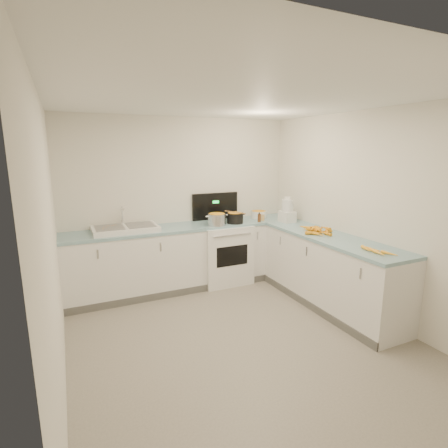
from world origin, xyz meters
name	(u,v)px	position (x,y,z in m)	size (l,w,h in m)	color
floor	(241,339)	(0.00, 0.00, 0.00)	(3.50, 4.00, 0.00)	gray
ceiling	(244,98)	(0.00, 0.00, 2.50)	(3.50, 4.00, 0.00)	silver
wall_back	(181,202)	(0.00, 2.00, 1.25)	(3.50, 2.50, 0.00)	silver
wall_front	(427,306)	(0.00, -2.00, 1.25)	(3.50, 2.50, 0.00)	silver
wall_left	(52,248)	(-1.75, 0.00, 1.25)	(4.00, 2.50, 0.00)	silver
wall_right	(369,215)	(1.75, 0.00, 1.25)	(4.00, 2.50, 0.00)	silver
counter_back	(189,256)	(0.00, 1.70, 0.47)	(3.50, 0.62, 0.94)	white
counter_right	(329,271)	(1.45, 0.30, 0.47)	(0.62, 2.20, 0.94)	white
stove	(223,252)	(0.55, 1.69, 0.47)	(0.76, 0.65, 1.36)	white
sink	(125,229)	(-0.90, 1.70, 0.98)	(0.86, 0.52, 0.31)	white
steel_pot	(217,220)	(0.38, 1.53, 1.02)	(0.26, 0.26, 0.19)	silver
black_pot	(235,219)	(0.70, 1.56, 1.01)	(0.25, 0.25, 0.18)	black
wooden_spoon	(235,212)	(0.70, 1.56, 1.11)	(0.02, 0.02, 0.39)	#AD7A47
mixing_bowl	(259,215)	(1.23, 1.75, 1.00)	(0.25, 0.25, 0.12)	white
extract_bottle	(259,218)	(1.07, 1.48, 1.00)	(0.05, 0.05, 0.12)	#593319
spice_jar	(263,217)	(1.18, 1.55, 0.99)	(0.06, 0.06, 0.10)	#E5B266
food_processor	(287,211)	(1.46, 1.30, 1.11)	(0.19, 0.23, 0.39)	white
carrot_pile	(316,230)	(1.40, 0.53, 0.98)	(0.44, 0.47, 0.09)	#F9A51E
peeled_carrots	(376,251)	(1.37, -0.48, 0.96)	(0.17, 0.42, 0.04)	#FFAD26
peelings	(110,227)	(-1.09, 1.74, 1.02)	(0.22, 0.24, 0.01)	tan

